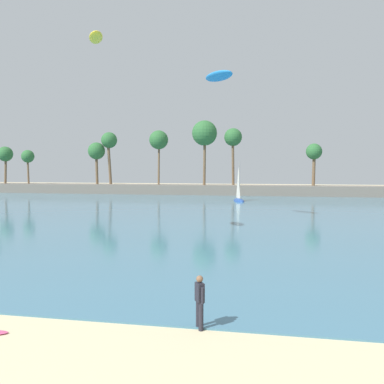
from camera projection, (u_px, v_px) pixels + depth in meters
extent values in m
cube|color=teal|center=(238.00, 200.00, 65.79)|extent=(220.00, 105.90, 0.06)
cube|color=slate|center=(245.00, 190.00, 78.42)|extent=(114.90, 6.00, 1.80)
cylinder|color=brown|center=(97.00, 168.00, 83.03)|extent=(0.64, 0.50, 6.37)
sphere|color=#2D6633|center=(97.00, 151.00, 82.85)|extent=(3.24, 3.24, 3.24)
cylinder|color=brown|center=(109.00, 162.00, 82.96)|extent=(0.87, 0.83, 8.43)
sphere|color=#2D6633|center=(109.00, 140.00, 82.73)|extent=(3.04, 3.04, 3.04)
cylinder|color=brown|center=(205.00, 159.00, 78.27)|extent=(0.62, 0.72, 9.39)
sphere|color=#2D6633|center=(205.00, 133.00, 78.01)|extent=(4.52, 4.52, 4.52)
cylinder|color=brown|center=(28.00, 170.00, 85.44)|extent=(0.60, 0.54, 5.41)
sphere|color=#2D6633|center=(28.00, 156.00, 85.29)|extent=(2.50, 2.50, 2.50)
cylinder|color=brown|center=(6.00, 169.00, 86.55)|extent=(0.55, 0.66, 5.91)
sphere|color=#2D6633|center=(5.00, 154.00, 86.39)|extent=(2.98, 2.98, 2.98)
cylinder|color=brown|center=(314.00, 169.00, 76.16)|extent=(0.65, 0.71, 6.01)
sphere|color=#2D6633|center=(314.00, 151.00, 75.99)|extent=(2.80, 2.80, 2.80)
cylinder|color=brown|center=(159.00, 162.00, 80.85)|extent=(0.38, 0.81, 8.34)
sphere|color=#2D6633|center=(159.00, 140.00, 80.62)|extent=(3.52, 3.52, 3.52)
cylinder|color=brown|center=(233.00, 161.00, 79.20)|extent=(0.56, 0.89, 8.73)
sphere|color=#2D6633|center=(233.00, 137.00, 78.95)|extent=(3.25, 3.25, 3.25)
cylinder|color=#23232D|center=(198.00, 314.00, 13.32)|extent=(0.15, 0.15, 0.86)
cylinder|color=#23232D|center=(201.00, 317.00, 13.12)|extent=(0.15, 0.15, 0.86)
cube|color=#23232D|center=(200.00, 292.00, 13.18)|extent=(0.35, 0.39, 0.58)
sphere|color=brown|center=(200.00, 279.00, 13.16)|extent=(0.21, 0.21, 0.21)
cylinder|color=#23232D|center=(197.00, 292.00, 13.40)|extent=(0.09, 0.09, 0.50)
cylinder|color=#23232D|center=(202.00, 296.00, 12.97)|extent=(0.09, 0.09, 0.50)
ellipsoid|color=#234793|center=(239.00, 201.00, 63.36)|extent=(2.55, 4.51, 0.86)
cylinder|color=gray|center=(239.00, 180.00, 62.97)|extent=(0.13, 0.13, 5.40)
pyramid|color=silver|center=(238.00, 182.00, 63.72)|extent=(0.71, 1.89, 4.59)
ellipsoid|color=#237FD1|center=(219.00, 76.00, 39.54)|extent=(3.71, 3.86, 1.02)
ellipsoid|color=yellow|center=(96.00, 37.00, 29.12)|extent=(1.85, 2.85, 0.62)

